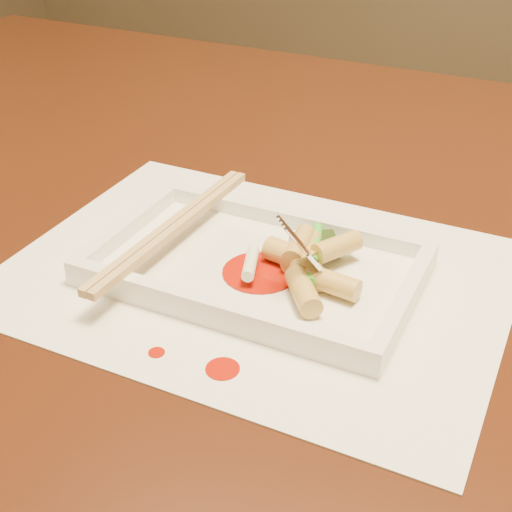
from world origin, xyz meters
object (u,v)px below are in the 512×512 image
at_px(plate_base, 256,270).
at_px(fork, 351,193).
at_px(table, 240,269).
at_px(chopstick_a, 169,226).
at_px(placemat, 256,275).

distance_m(plate_base, fork, 0.11).
height_order(table, chopstick_a, chopstick_a).
xyz_separation_m(plate_base, fork, (0.07, 0.02, 0.08)).
xyz_separation_m(chopstick_a, fork, (0.15, 0.02, 0.06)).
height_order(plate_base, chopstick_a, chopstick_a).
distance_m(table, fork, 0.27).
distance_m(placemat, fork, 0.11).
bearing_deg(chopstick_a, placemat, 0.00).
height_order(placemat, fork, fork).
distance_m(plate_base, chopstick_a, 0.08).
relative_size(table, placemat, 3.50).
height_order(placemat, chopstick_a, chopstick_a).
bearing_deg(fork, placemat, -165.58).
relative_size(plate_base, chopstick_a, 1.15).
bearing_deg(fork, table, 142.17).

